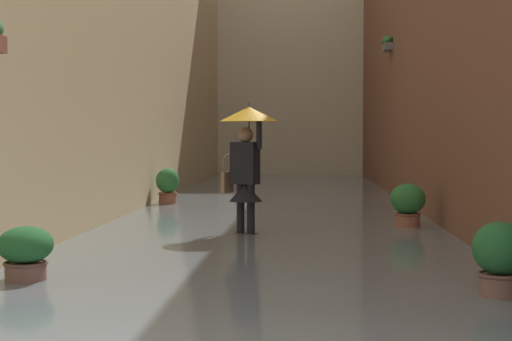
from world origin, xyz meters
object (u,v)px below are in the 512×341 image
potted_plant_near_right (168,186)px  potted_plant_near_left (500,259)px  potted_plant_mid_right (26,254)px  potted_plant_far_left (408,204)px  person_wading (247,147)px

potted_plant_near_right → potted_plant_near_left: bearing=117.1°
potted_plant_mid_right → potted_plant_near_right: bearing=-88.9°
potted_plant_mid_right → potted_plant_near_left: bearing=174.1°
potted_plant_far_left → potted_plant_mid_right: potted_plant_far_left is taller
person_wading → potted_plant_far_left: bearing=-155.2°
potted_plant_mid_right → potted_plant_near_left: size_ratio=0.83×
potted_plant_near_left → person_wading: bearing=-58.1°
person_wading → potted_plant_near_right: 5.66m
person_wading → potted_plant_near_right: (2.15, -5.15, -0.92)m
person_wading → potted_plant_far_left: 2.98m
person_wading → potted_plant_mid_right: 4.41m
potted_plant_near_right → potted_plant_near_left: (-4.82, 9.42, -0.05)m
potted_plant_mid_right → potted_plant_near_left: (-4.65, 0.48, 0.07)m
potted_plant_near_left → potted_plant_far_left: bearing=-88.9°
potted_plant_far_left → potted_plant_mid_right: (4.54, 4.98, -0.09)m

